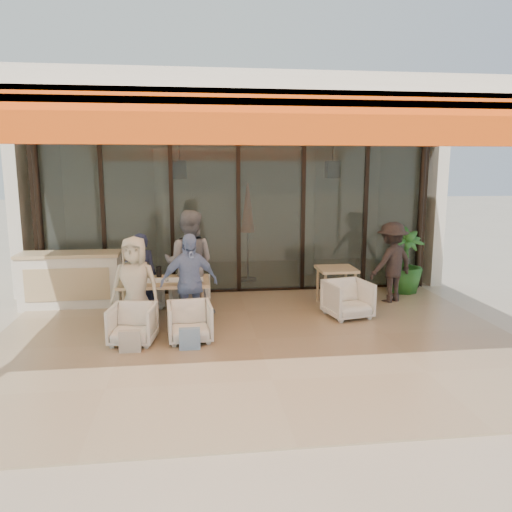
{
  "coord_description": "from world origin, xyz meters",
  "views": [
    {
      "loc": [
        -0.92,
        -7.2,
        2.62
      ],
      "look_at": [
        0.1,
        0.9,
        1.15
      ],
      "focal_mm": 35.0,
      "sensor_mm": 36.0,
      "label": 1
    }
  ],
  "objects": [
    {
      "name": "side_chair",
      "position": [
        1.72,
        0.96,
        0.37
      ],
      "size": [
        0.84,
        0.8,
        0.73
      ],
      "primitive_type": "imported",
      "rotation": [
        0.0,
        0.0,
        0.21
      ],
      "color": "white",
      "rests_on": "ground"
    },
    {
      "name": "diner_navy",
      "position": [
        -1.85,
        1.49,
        0.75
      ],
      "size": [
        0.58,
        0.41,
        1.49
      ],
      "primitive_type": "imported",
      "rotation": [
        0.0,
        0.0,
        3.24
      ],
      "color": "#181B36",
      "rests_on": "ground"
    },
    {
      "name": "diner_grey",
      "position": [
        -1.01,
        1.49,
        0.94
      ],
      "size": [
        1.05,
        0.9,
        1.88
      ],
      "primitive_type": "imported",
      "rotation": [
        0.0,
        0.0,
        2.92
      ],
      "color": "slate",
      "rests_on": "ground"
    },
    {
      "name": "potted_palm",
      "position": [
        3.41,
        2.51,
        0.69
      ],
      "size": [
        0.9,
        0.9,
        1.37
      ],
      "primitive_type": "imported",
      "rotation": [
        0.0,
        0.0,
        0.18
      ],
      "color": "#1E5919",
      "rests_on": "ground"
    },
    {
      "name": "diner_periwinkle",
      "position": [
        -1.01,
        0.59,
        0.79
      ],
      "size": [
        1.0,
        0.62,
        1.59
      ],
      "primitive_type": "imported",
      "rotation": [
        0.0,
        0.0,
        0.26
      ],
      "color": "#7289BE",
      "rests_on": "ground"
    },
    {
      "name": "tote_bag_blue",
      "position": [
        -1.01,
        -0.31,
        0.17
      ],
      "size": [
        0.3,
        0.1,
        0.34
      ],
      "primitive_type": "cube",
      "color": "#99BFD8",
      "rests_on": "ground"
    },
    {
      "name": "diner_cream",
      "position": [
        -1.85,
        0.59,
        0.78
      ],
      "size": [
        0.84,
        0.63,
        1.56
      ],
      "primitive_type": "imported",
      "rotation": [
        0.0,
        0.0,
        -0.18
      ],
      "color": "beige",
      "rests_on": "ground"
    },
    {
      "name": "tote_bag_cream",
      "position": [
        -1.85,
        -0.31,
        0.17
      ],
      "size": [
        0.3,
        0.1,
        0.34
      ],
      "primitive_type": "cube",
      "color": "silver",
      "rests_on": "ground"
    },
    {
      "name": "terrace_floor",
      "position": [
        0.0,
        0.0,
        0.01
      ],
      "size": [
        8.0,
        6.0,
        0.01
      ],
      "primitive_type": "cube",
      "color": "tan",
      "rests_on": "ground"
    },
    {
      "name": "side_table",
      "position": [
        1.72,
        1.71,
        0.64
      ],
      "size": [
        0.7,
        0.7,
        0.74
      ],
      "color": "tan",
      "rests_on": "ground"
    },
    {
      "name": "chair_far_left",
      "position": [
        -1.85,
        1.99,
        0.31
      ],
      "size": [
        0.75,
        0.73,
        0.63
      ],
      "primitive_type": "imported",
      "rotation": [
        0.0,
        0.0,
        3.44
      ],
      "color": "white",
      "rests_on": "ground"
    },
    {
      "name": "dining_table",
      "position": [
        -1.44,
        1.05,
        0.69
      ],
      "size": [
        1.5,
        0.9,
        0.93
      ],
      "color": "tan",
      "rests_on": "ground"
    },
    {
      "name": "chair_near_left",
      "position": [
        -1.85,
        0.09,
        0.33
      ],
      "size": [
        0.72,
        0.69,
        0.66
      ],
      "primitive_type": "imported",
      "rotation": [
        0.0,
        0.0,
        -0.14
      ],
      "color": "white",
      "rests_on": "ground"
    },
    {
      "name": "chair_near_right",
      "position": [
        -1.01,
        0.09,
        0.33
      ],
      "size": [
        0.7,
        0.66,
        0.67
      ],
      "primitive_type": "imported",
      "rotation": [
        0.0,
        0.0,
        0.08
      ],
      "color": "white",
      "rests_on": "ground"
    },
    {
      "name": "standing_woman",
      "position": [
        2.86,
        1.86,
        0.79
      ],
      "size": [
        1.17,
        0.96,
        1.58
      ],
      "primitive_type": "imported",
      "rotation": [
        0.0,
        0.0,
        3.58
      ],
      "color": "black",
      "rests_on": "ground"
    },
    {
      "name": "interior_block",
      "position": [
        0.01,
        5.31,
        2.23
      ],
      "size": [
        9.05,
        3.62,
        3.52
      ],
      "color": "silver",
      "rests_on": "ground"
    },
    {
      "name": "terrace_structure",
      "position": [
        0.0,
        -0.26,
        3.25
      ],
      "size": [
        8.0,
        6.0,
        3.4
      ],
      "color": "silver",
      "rests_on": "ground"
    },
    {
      "name": "ground",
      "position": [
        0.0,
        0.0,
        0.0
      ],
      "size": [
        70.0,
        70.0,
        0.0
      ],
      "primitive_type": "plane",
      "color": "#C6B293",
      "rests_on": "ground"
    },
    {
      "name": "chair_far_right",
      "position": [
        -1.01,
        1.99,
        0.33
      ],
      "size": [
        0.77,
        0.74,
        0.66
      ],
      "primitive_type": "imported",
      "rotation": [
        0.0,
        0.0,
        2.9
      ],
      "color": "white",
      "rests_on": "ground"
    },
    {
      "name": "glass_storefront",
      "position": [
        0.0,
        3.0,
        1.6
      ],
      "size": [
        8.08,
        0.1,
        3.2
      ],
      "color": "#9EADA3",
      "rests_on": "ground"
    },
    {
      "name": "host_counter",
      "position": [
        -3.23,
        2.3,
        0.53
      ],
      "size": [
        1.85,
        0.65,
        1.04
      ],
      "color": "silver",
      "rests_on": "ground"
    }
  ]
}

